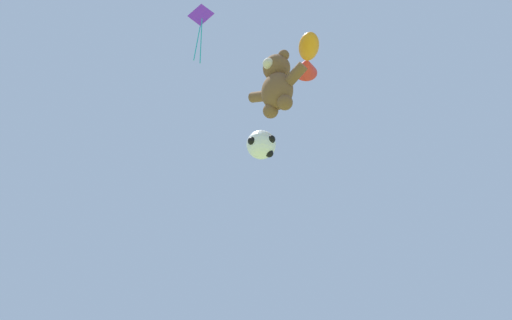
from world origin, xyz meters
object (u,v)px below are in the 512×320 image
object	(u,v)px
teddy_bear_kite	(277,84)
soccer_ball_kite	(261,145)
diamond_kite	(200,22)
fish_kite_tangerine	(308,56)

from	to	relation	value
teddy_bear_kite	soccer_ball_kite	distance (m)	1.70
soccer_ball_kite	diamond_kite	bearing A→B (deg)	-147.94
teddy_bear_kite	fish_kite_tangerine	bearing A→B (deg)	67.94
soccer_ball_kite	fish_kite_tangerine	distance (m)	3.20
teddy_bear_kite	fish_kite_tangerine	world-z (taller)	fish_kite_tangerine
teddy_bear_kite	soccer_ball_kite	world-z (taller)	teddy_bear_kite
fish_kite_tangerine	diamond_kite	world-z (taller)	diamond_kite
soccer_ball_kite	fish_kite_tangerine	xyz separation A→B (m)	(1.20, 0.70, 2.88)
soccer_ball_kite	fish_kite_tangerine	bearing A→B (deg)	30.20
fish_kite_tangerine	diamond_kite	distance (m)	4.09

